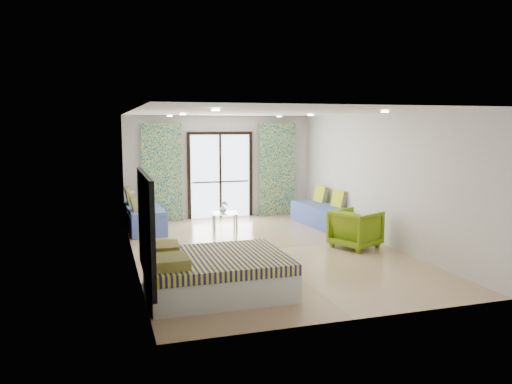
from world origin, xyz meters
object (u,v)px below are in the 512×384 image
object	(u,v)px
daybed_left	(143,217)
armchair	(356,227)
daybed_right	(321,214)
coffee_table	(225,214)
bed	(215,273)

from	to	relation	value
daybed_left	armchair	distance (m)	4.96
daybed_left	daybed_right	bearing A→B (deg)	-12.17
daybed_right	coffee_table	bearing A→B (deg)	167.95
bed	armchair	xyz separation A→B (m)	(3.30, 1.83, 0.13)
bed	coffee_table	world-z (taller)	bed
bed	daybed_left	xyz separation A→B (m)	(-0.64, 4.84, 0.01)
daybed_left	coffee_table	bearing A→B (deg)	-16.30
daybed_left	daybed_right	distance (m)	4.29
armchair	bed	bearing A→B (deg)	94.48
daybed_right	armchair	xyz separation A→B (m)	(-0.29, -2.29, 0.14)
bed	armchair	bearing A→B (deg)	28.97
daybed_right	coffee_table	world-z (taller)	daybed_right
daybed_right	coffee_table	distance (m)	2.40
bed	daybed_left	world-z (taller)	daybed_left
bed	coffee_table	xyz separation A→B (m)	(1.21, 4.38, 0.05)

